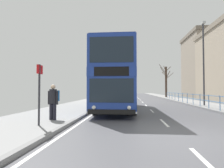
# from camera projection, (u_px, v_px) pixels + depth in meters

# --- Properties ---
(ground) EXTENTS (15.80, 140.00, 0.20)m
(ground) POSITION_uv_depth(u_px,v_px,m) (157.00, 135.00, 6.12)
(ground) COLOR #4C4C51
(double_decker_bus_main) EXTENTS (2.82, 10.46, 4.55)m
(double_decker_bus_main) POSITION_uv_depth(u_px,v_px,m) (117.00, 79.00, 14.31)
(double_decker_bus_main) COLOR navy
(double_decker_bus_main) RESTS_ON ground
(pedestrian_railing_far_kerb) EXTENTS (0.05, 22.74, 1.03)m
(pedestrian_railing_far_kerb) POSITION_uv_depth(u_px,v_px,m) (190.00, 97.00, 18.36)
(pedestrian_railing_far_kerb) COLOR #386BA8
(pedestrian_railing_far_kerb) RESTS_ON ground
(pedestrian_with_backpack) EXTENTS (0.55, 0.56, 1.67)m
(pedestrian_with_backpack) POSITION_uv_depth(u_px,v_px,m) (53.00, 99.00, 8.67)
(pedestrian_with_backpack) COLOR black
(pedestrian_with_backpack) RESTS_ON ground
(bus_stop_sign_near) EXTENTS (0.08, 0.44, 2.44)m
(bus_stop_sign_near) POSITION_uv_depth(u_px,v_px,m) (39.00, 87.00, 7.32)
(bus_stop_sign_near) COLOR #2D2D33
(bus_stop_sign_near) RESTS_ON ground
(street_lamp_far_side) EXTENTS (0.28, 0.60, 7.71)m
(street_lamp_far_side) POSITION_uv_depth(u_px,v_px,m) (204.00, 57.00, 16.79)
(street_lamp_far_side) COLOR #38383D
(street_lamp_far_side) RESTS_ON ground
(bare_tree_far_01) EXTENTS (3.05, 3.31, 6.41)m
(bare_tree_far_01) POSITION_uv_depth(u_px,v_px,m) (166.00, 81.00, 35.67)
(bare_tree_far_01) COLOR #423328
(bare_tree_far_01) RESTS_ON ground
(background_building_00) EXTENTS (11.31, 10.78, 13.27)m
(background_building_00) POSITION_uv_depth(u_px,v_px,m) (215.00, 65.00, 37.68)
(background_building_00) COLOR gray
(background_building_00) RESTS_ON ground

